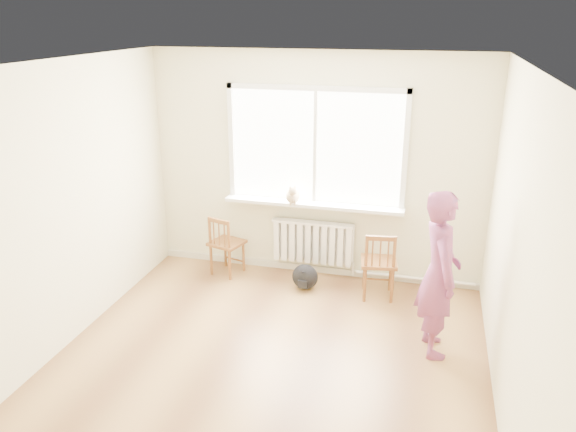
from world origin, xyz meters
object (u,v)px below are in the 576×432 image
Objects in this scene: chair_right at (379,265)px; person at (439,274)px; cat at (293,195)px; backpack at (305,277)px; chair_left at (225,245)px.

chair_right is 1.18m from person.
cat is 1.23× the size of backpack.
chair_right is 0.50× the size of person.
chair_left is 1.08m from backpack.
backpack is (1.05, -0.14, -0.23)m from chair_left.
person reaches higher than chair_right.
chair_left is at bearing 172.41° from backpack.
backpack is at bearing 44.85° from person.
backpack is at bearing -8.68° from chair_right.
person is at bearing -47.33° from cat.
cat reaches higher than chair_left.
chair_left is at bearing 54.01° from person.
chair_left reaches higher than backpack.
person is at bearing 115.96° from chair_right.
chair_right is 2.62× the size of backpack.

